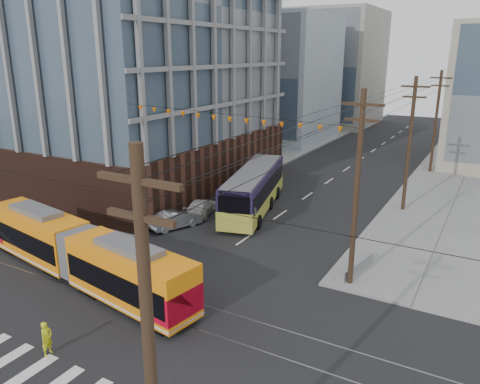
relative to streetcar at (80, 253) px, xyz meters
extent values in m
plane|color=slate|center=(5.30, -3.97, -1.66)|extent=(160.00, 160.00, 0.00)
cube|color=#381E16|center=(-16.70, 19.03, 12.64)|extent=(30.00, 25.00, 28.60)
cube|color=#8C99A5|center=(-11.70, 48.03, 7.34)|extent=(18.00, 16.00, 18.00)
cube|color=gray|center=(-8.70, 68.03, 8.34)|extent=(16.00, 18.00, 20.00)
cylinder|color=black|center=(13.80, -9.97, 3.84)|extent=(0.30, 0.30, 11.00)
cylinder|color=black|center=(13.80, 52.03, 3.84)|extent=(0.30, 0.30, 11.00)
imported|color=#9FA7B4|center=(-0.39, 9.43, -0.98)|extent=(2.89, 4.35, 1.35)
imported|color=silver|center=(-0.39, 12.90, -1.02)|extent=(2.91, 4.68, 1.26)
imported|color=#4A4C51|center=(-0.46, 21.62, -1.05)|extent=(2.48, 4.57, 1.22)
imported|color=yellow|center=(4.16, -5.78, -0.87)|extent=(0.45, 0.62, 1.58)
cube|color=#5F5F5F|center=(13.60, 8.67, -1.28)|extent=(1.50, 3.82, 0.75)
camera|label=1|loc=(20.19, -17.02, 11.07)|focal=35.00mm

